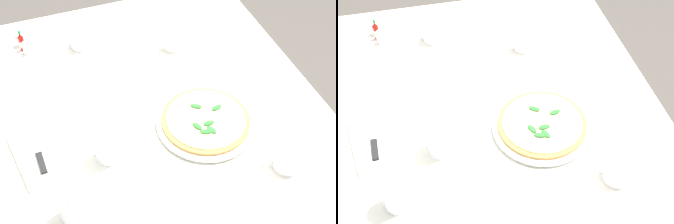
% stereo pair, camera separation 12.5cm
% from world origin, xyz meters
% --- Properties ---
extents(ground_plane, '(8.00, 8.00, 0.00)m').
position_xyz_m(ground_plane, '(0.00, 0.00, 0.00)').
color(ground_plane, '#4C4742').
extents(dining_table, '(1.19, 1.19, 0.74)m').
position_xyz_m(dining_table, '(0.00, 0.00, 0.61)').
color(dining_table, white).
rests_on(dining_table, ground_plane).
extents(pizza_plate, '(0.30, 0.30, 0.02)m').
position_xyz_m(pizza_plate, '(-0.15, -0.19, 0.75)').
color(pizza_plate, white).
rests_on(pizza_plate, dining_table).
extents(pizza, '(0.27, 0.27, 0.02)m').
position_xyz_m(pizza, '(-0.15, -0.19, 0.76)').
color(pizza, '#C68E47').
rests_on(pizza, pizza_plate).
extents(coffee_cup_center_back, '(0.13, 0.13, 0.06)m').
position_xyz_m(coffee_cup_center_back, '(-0.38, -0.34, 0.76)').
color(coffee_cup_center_back, white).
rests_on(coffee_cup_center_back, dining_table).
extents(coffee_cup_right_edge, '(0.13, 0.13, 0.06)m').
position_xyz_m(coffee_cup_right_edge, '(0.36, 0.08, 0.77)').
color(coffee_cup_right_edge, white).
rests_on(coffee_cup_right_edge, dining_table).
extents(coffee_cup_near_left, '(0.13, 0.13, 0.07)m').
position_xyz_m(coffee_cup_near_left, '(0.24, -0.23, 0.77)').
color(coffee_cup_near_left, white).
rests_on(coffee_cup_near_left, dining_table).
extents(water_glass_far_right, '(0.07, 0.07, 0.13)m').
position_xyz_m(water_glass_far_right, '(-0.32, 0.26, 0.79)').
color(water_glass_far_right, white).
rests_on(water_glass_far_right, dining_table).
extents(water_glass_left_edge, '(0.07, 0.07, 0.12)m').
position_xyz_m(water_glass_left_edge, '(-0.16, 0.12, 0.79)').
color(water_glass_left_edge, white).
rests_on(water_glass_left_edge, dining_table).
extents(napkin_folded, '(0.24, 0.16, 0.02)m').
position_xyz_m(napkin_folded, '(-0.09, 0.31, 0.75)').
color(napkin_folded, white).
rests_on(napkin_folded, dining_table).
extents(dinner_knife, '(0.20, 0.03, 0.01)m').
position_xyz_m(dinner_knife, '(-0.09, 0.31, 0.76)').
color(dinner_knife, silver).
rests_on(dinner_knife, napkin_folded).
extents(hot_sauce_bottle, '(0.02, 0.02, 0.08)m').
position_xyz_m(hot_sauce_bottle, '(0.42, 0.28, 0.77)').
color(hot_sauce_bottle, '#B7140F').
rests_on(hot_sauce_bottle, dining_table).
extents(salt_shaker, '(0.03, 0.03, 0.06)m').
position_xyz_m(salt_shaker, '(0.45, 0.29, 0.76)').
color(salt_shaker, white).
rests_on(salt_shaker, dining_table).
extents(pepper_shaker, '(0.03, 0.03, 0.06)m').
position_xyz_m(pepper_shaker, '(0.39, 0.27, 0.76)').
color(pepper_shaker, white).
rests_on(pepper_shaker, dining_table).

